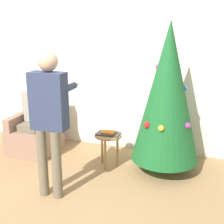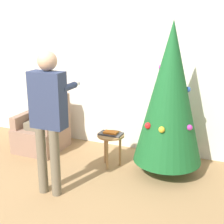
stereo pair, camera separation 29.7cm
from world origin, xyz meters
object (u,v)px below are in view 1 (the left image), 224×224
at_px(person_seated, 34,113).
at_px(side_stool, 108,140).
at_px(person_standing, 49,112).
at_px(armchair, 36,132).
at_px(christmas_tree, 167,93).

relative_size(person_seated, side_stool, 2.43).
relative_size(person_standing, side_stool, 3.55).
xyz_separation_m(armchair, side_stool, (1.34, -0.19, 0.10)).
distance_m(armchair, person_standing, 1.67).
xyz_separation_m(christmas_tree, armchair, (-2.16, 0.07, -0.85)).
bearing_deg(side_stool, person_seated, 173.04).
distance_m(armchair, side_stool, 1.36).
distance_m(armchair, person_seated, 0.35).
relative_size(armchair, person_standing, 0.52).
bearing_deg(armchair, person_seated, -90.00).
distance_m(christmas_tree, armchair, 2.32).
height_order(armchair, person_seated, person_seated).
distance_m(christmas_tree, side_stool, 1.12).
xyz_separation_m(christmas_tree, side_stool, (-0.82, -0.12, -0.74)).
bearing_deg(person_standing, person_seated, 129.44).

